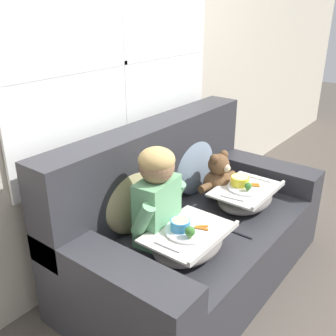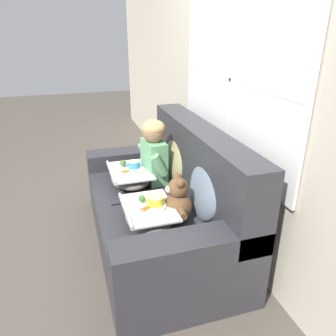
{
  "view_description": "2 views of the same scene",
  "coord_description": "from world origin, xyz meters",
  "px_view_note": "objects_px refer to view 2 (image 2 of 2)",
  "views": [
    {
      "loc": [
        -1.72,
        -1.1,
        1.62
      ],
      "look_at": [
        -0.11,
        0.14,
        0.75
      ],
      "focal_mm": 42.0,
      "sensor_mm": 36.0,
      "label": 1
    },
    {
      "loc": [
        2.13,
        -0.57,
        1.62
      ],
      "look_at": [
        -0.02,
        0.1,
        0.65
      ],
      "focal_mm": 35.0,
      "sensor_mm": 36.0,
      "label": 2
    }
  ],
  "objects_px": {
    "throw_pillow_behind_teddy": "(206,187)",
    "child_figure": "(154,149)",
    "throw_pillow_behind_child": "(177,156)",
    "lap_tray_child": "(130,176)",
    "couch": "(167,207)",
    "lap_tray_teddy": "(149,214)",
    "teddy_bear": "(177,201)"
  },
  "relations": [
    {
      "from": "throw_pillow_behind_teddy",
      "to": "child_figure",
      "type": "xyz_separation_m",
      "value": [
        -0.63,
        -0.2,
        0.09
      ]
    },
    {
      "from": "throw_pillow_behind_child",
      "to": "couch",
      "type": "bearing_deg",
      "value": -30.77
    },
    {
      "from": "child_figure",
      "to": "lap_tray_teddy",
      "type": "bearing_deg",
      "value": -17.95
    },
    {
      "from": "throw_pillow_behind_teddy",
      "to": "lap_tray_teddy",
      "type": "height_order",
      "value": "throw_pillow_behind_teddy"
    },
    {
      "from": "throw_pillow_behind_teddy",
      "to": "child_figure",
      "type": "height_order",
      "value": "child_figure"
    },
    {
      "from": "child_figure",
      "to": "lap_tray_teddy",
      "type": "xyz_separation_m",
      "value": [
        0.63,
        -0.2,
        -0.22
      ]
    },
    {
      "from": "throw_pillow_behind_teddy",
      "to": "child_figure",
      "type": "relative_size",
      "value": 0.88
    },
    {
      "from": "couch",
      "to": "child_figure",
      "type": "relative_size",
      "value": 3.17
    },
    {
      "from": "throw_pillow_behind_child",
      "to": "lap_tray_child",
      "type": "height_order",
      "value": "throw_pillow_behind_child"
    },
    {
      "from": "throw_pillow_behind_teddy",
      "to": "child_figure",
      "type": "distance_m",
      "value": 0.66
    },
    {
      "from": "throw_pillow_behind_teddy",
      "to": "lap_tray_teddy",
      "type": "xyz_separation_m",
      "value": [
        -0.0,
        -0.4,
        -0.14
      ]
    },
    {
      "from": "teddy_bear",
      "to": "child_figure",
      "type": "bearing_deg",
      "value": 179.68
    },
    {
      "from": "couch",
      "to": "lap_tray_teddy",
      "type": "distance_m",
      "value": 0.41
    },
    {
      "from": "couch",
      "to": "lap_tray_child",
      "type": "bearing_deg",
      "value": -145.14
    },
    {
      "from": "couch",
      "to": "lap_tray_child",
      "type": "distance_m",
      "value": 0.41
    },
    {
      "from": "throw_pillow_behind_child",
      "to": "lap_tray_child",
      "type": "bearing_deg",
      "value": -90.17
    },
    {
      "from": "throw_pillow_behind_teddy",
      "to": "teddy_bear",
      "type": "relative_size",
      "value": 1.36
    },
    {
      "from": "couch",
      "to": "lap_tray_teddy",
      "type": "bearing_deg",
      "value": -34.86
    },
    {
      "from": "teddy_bear",
      "to": "couch",
      "type": "bearing_deg",
      "value": 176.6
    },
    {
      "from": "throw_pillow_behind_teddy",
      "to": "lap_tray_child",
      "type": "xyz_separation_m",
      "value": [
        -0.63,
        -0.4,
        -0.14
      ]
    },
    {
      "from": "teddy_bear",
      "to": "lap_tray_teddy",
      "type": "relative_size",
      "value": 0.78
    },
    {
      "from": "child_figure",
      "to": "lap_tray_child",
      "type": "height_order",
      "value": "child_figure"
    },
    {
      "from": "throw_pillow_behind_child",
      "to": "lap_tray_child",
      "type": "xyz_separation_m",
      "value": [
        -0.0,
        -0.4,
        -0.14
      ]
    },
    {
      "from": "throw_pillow_behind_child",
      "to": "teddy_bear",
      "type": "distance_m",
      "value": 0.66
    },
    {
      "from": "throw_pillow_behind_teddy",
      "to": "couch",
      "type": "bearing_deg",
      "value": -149.23
    },
    {
      "from": "teddy_bear",
      "to": "lap_tray_teddy",
      "type": "bearing_deg",
      "value": -89.93
    },
    {
      "from": "child_figure",
      "to": "lap_tray_child",
      "type": "distance_m",
      "value": 0.3
    },
    {
      "from": "child_figure",
      "to": "teddy_bear",
      "type": "xyz_separation_m",
      "value": [
        0.62,
        -0.0,
        -0.16
      ]
    },
    {
      "from": "couch",
      "to": "teddy_bear",
      "type": "xyz_separation_m",
      "value": [
        0.31,
        -0.02,
        0.22
      ]
    },
    {
      "from": "lap_tray_child",
      "to": "teddy_bear",
      "type": "bearing_deg",
      "value": 17.73
    },
    {
      "from": "couch",
      "to": "child_figure",
      "type": "xyz_separation_m",
      "value": [
        -0.31,
        -0.02,
        0.38
      ]
    },
    {
      "from": "couch",
      "to": "lap_tray_teddy",
      "type": "xyz_separation_m",
      "value": [
        0.31,
        -0.22,
        0.15
      ]
    }
  ]
}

